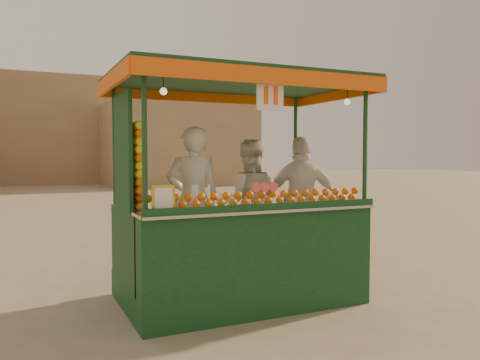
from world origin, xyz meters
name	(u,v)px	position (x,y,z in m)	size (l,w,h in m)	color
ground	(213,302)	(0.00, 0.00, 0.00)	(90.00, 90.00, 0.00)	#756853
building_right	(177,145)	(7.00, 24.00, 2.50)	(9.00, 6.00, 5.00)	#A2845C
building_center	(22,131)	(-2.00, 30.00, 3.50)	(14.00, 7.00, 7.00)	#A2845C
juice_cart	(235,230)	(0.25, -0.15, 0.94)	(3.18, 2.06, 2.89)	#0E351A
vendor_left	(193,200)	(-0.17, 0.25, 1.30)	(0.79, 0.62, 1.92)	white
vendor_middle	(249,203)	(0.65, 0.28, 1.22)	(1.05, 0.94, 1.77)	silver
vendor_right	(302,201)	(1.36, 0.03, 1.24)	(1.15, 0.83, 1.81)	silver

